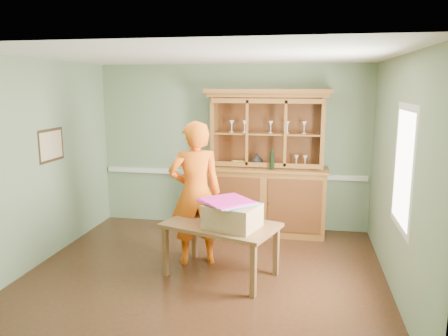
% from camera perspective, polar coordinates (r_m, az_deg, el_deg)
% --- Properties ---
extents(floor, '(4.50, 4.50, 0.00)m').
position_cam_1_polar(floor, '(5.76, -2.46, -13.48)').
color(floor, '#462516').
rests_on(floor, ground).
extents(ceiling, '(4.50, 4.50, 0.00)m').
position_cam_1_polar(ceiling, '(5.26, -2.71, 14.43)').
color(ceiling, white).
rests_on(ceiling, wall_back).
extents(wall_back, '(4.50, 0.00, 4.50)m').
position_cam_1_polar(wall_back, '(7.28, 1.03, 2.78)').
color(wall_back, gray).
rests_on(wall_back, floor).
extents(wall_left, '(0.00, 4.00, 4.00)m').
position_cam_1_polar(wall_left, '(6.25, -23.09, 0.57)').
color(wall_left, gray).
rests_on(wall_left, floor).
extents(wall_right, '(0.00, 4.00, 4.00)m').
position_cam_1_polar(wall_right, '(5.31, 21.79, -1.02)').
color(wall_right, gray).
rests_on(wall_right, floor).
extents(wall_front, '(4.50, 0.00, 4.50)m').
position_cam_1_polar(wall_front, '(3.49, -10.17, -6.34)').
color(wall_front, gray).
rests_on(wall_front, floor).
extents(chair_rail, '(4.41, 0.05, 0.08)m').
position_cam_1_polar(chair_rail, '(7.33, 0.99, -0.73)').
color(chair_rail, silver).
rests_on(chair_rail, wall_back).
extents(framed_map, '(0.03, 0.60, 0.46)m').
position_cam_1_polar(framed_map, '(6.46, -21.60, 2.78)').
color(framed_map, '#322114').
rests_on(framed_map, wall_left).
extents(window_panel, '(0.03, 0.96, 1.36)m').
position_cam_1_polar(window_panel, '(4.99, 22.31, -0.02)').
color(window_panel, silver).
rests_on(window_panel, wall_right).
extents(china_hutch, '(1.96, 0.65, 2.30)m').
position_cam_1_polar(china_hutch, '(7.05, 5.49, -2.03)').
color(china_hutch, brown).
rests_on(china_hutch, floor).
extents(dining_table, '(1.55, 1.20, 0.68)m').
position_cam_1_polar(dining_table, '(5.47, -0.42, -8.06)').
color(dining_table, brown).
rests_on(dining_table, floor).
extents(cardboard_box, '(0.73, 0.65, 0.28)m').
position_cam_1_polar(cardboard_box, '(5.26, 1.08, -6.28)').
color(cardboard_box, tan).
rests_on(cardboard_box, dining_table).
extents(kite_stack, '(0.75, 0.75, 0.04)m').
position_cam_1_polar(kite_stack, '(5.27, 0.68, -4.40)').
color(kite_stack, '#52CD3C').
rests_on(kite_stack, cardboard_box).
extents(person, '(0.81, 0.67, 1.92)m').
position_cam_1_polar(person, '(5.78, -3.76, -3.32)').
color(person, orange).
rests_on(person, floor).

